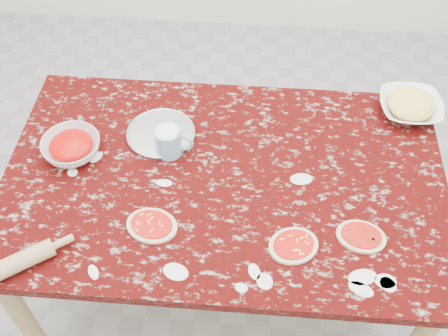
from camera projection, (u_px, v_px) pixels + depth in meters
ground at (224, 278)px, 2.52m from camera, size 4.00×4.00×0.00m
worktable at (224, 191)px, 2.01m from camera, size 1.60×1.00×0.75m
pizza_tray at (161, 134)px, 2.08m from camera, size 0.27×0.27×0.01m
sauce_bowl at (72, 148)px, 2.00m from camera, size 0.22×0.22×0.07m
cheese_bowl at (410, 107)px, 2.14m from camera, size 0.25×0.25×0.06m
flour_mug at (169, 141)px, 1.98m from camera, size 0.14×0.10×0.11m
pizza_left at (152, 225)px, 1.80m from camera, size 0.20×0.17×0.02m
pizza_mid at (293, 246)px, 1.75m from camera, size 0.21×0.19×0.02m
pizza_right at (361, 236)px, 1.78m from camera, size 0.19×0.15×0.02m
rolling_pin at (7, 267)px, 1.68m from camera, size 0.27×0.22×0.06m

